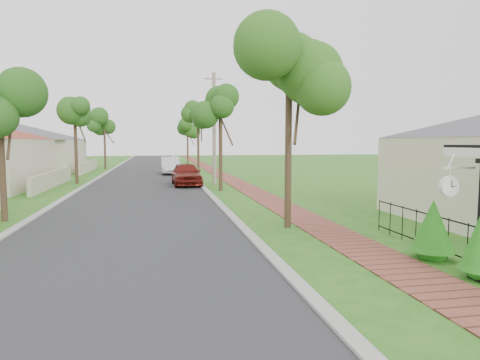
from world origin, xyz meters
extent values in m
plane|color=#2B6518|center=(0.00, 0.00, 0.00)|extent=(160.00, 160.00, 0.00)
cube|color=#28282B|center=(-3.00, 20.00, 0.00)|extent=(7.00, 120.00, 0.02)
cube|color=#9E9E99|center=(0.65, 20.00, 0.00)|extent=(0.30, 120.00, 0.10)
cube|color=#9E9E99|center=(-6.65, 20.00, 0.00)|extent=(0.30, 120.00, 0.10)
cube|color=brown|center=(3.25, 20.00, 0.00)|extent=(1.50, 120.00, 0.03)
cube|color=black|center=(4.90, 0.00, 0.95)|extent=(0.03, 8.00, 0.03)
cube|color=black|center=(4.90, 0.00, 0.15)|extent=(0.03, 8.00, 0.03)
cylinder|color=black|center=(4.90, 0.00, 0.50)|extent=(0.02, 0.02, 1.00)
cylinder|color=black|center=(4.90, 0.67, 0.50)|extent=(0.02, 0.02, 1.00)
cylinder|color=black|center=(4.90, 1.33, 0.50)|extent=(0.02, 0.02, 1.00)
cylinder|color=black|center=(4.90, 2.00, 0.50)|extent=(0.02, 0.02, 1.00)
cylinder|color=black|center=(4.90, 2.67, 0.50)|extent=(0.02, 0.02, 1.00)
cylinder|color=black|center=(4.90, 3.33, 0.50)|extent=(0.02, 0.02, 1.00)
cylinder|color=black|center=(4.90, 4.00, 0.50)|extent=(0.02, 0.02, 1.00)
cylinder|color=#382619|center=(1.50, 16.00, 2.27)|extent=(0.22, 0.22, 4.55)
sphere|color=#154E14|center=(1.50, 16.00, 4.68)|extent=(1.70, 1.70, 1.70)
cylinder|color=#382619|center=(1.50, 30.00, 2.45)|extent=(0.22, 0.22, 4.90)
sphere|color=#154E14|center=(1.50, 30.00, 5.04)|extent=(1.70, 1.70, 1.70)
cylinder|color=#382619|center=(1.50, 44.00, 2.10)|extent=(0.22, 0.22, 4.20)
sphere|color=#154E14|center=(1.50, 44.00, 4.32)|extent=(1.70, 1.70, 1.70)
cylinder|color=#382619|center=(-7.50, 8.00, 1.92)|extent=(0.22, 0.22, 3.85)
cylinder|color=#382619|center=(-7.50, 22.00, 2.45)|extent=(0.22, 0.22, 4.90)
sphere|color=#154E14|center=(-7.50, 22.00, 5.04)|extent=(1.70, 1.70, 1.70)
cylinder|color=#382619|center=(-7.50, 38.00, 2.27)|extent=(0.22, 0.22, 4.55)
sphere|color=#154E14|center=(-7.50, 38.00, 4.68)|extent=(1.70, 1.70, 1.70)
sphere|color=#196313|center=(4.45, 0.64, 0.31)|extent=(0.82, 0.82, 0.82)
cone|color=#196313|center=(4.45, 0.64, 0.89)|extent=(0.93, 0.93, 1.15)
cube|color=#BFB299|center=(-8.60, 20.00, 0.50)|extent=(0.25, 10.00, 1.00)
cube|color=beige|center=(-15.00, 34.00, 1.50)|extent=(11.00, 10.00, 3.00)
pyramid|color=#4C4C51|center=(-15.00, 34.00, 3.80)|extent=(15.56, 15.56, 1.60)
cube|color=#BFB299|center=(-8.60, 34.00, 0.50)|extent=(0.25, 10.00, 1.00)
imported|color=maroon|center=(-0.28, 19.34, 0.75)|extent=(1.90, 4.44, 1.49)
imported|color=silver|center=(-1.00, 29.43, 0.74)|extent=(1.58, 4.48, 1.47)
cylinder|color=#382619|center=(2.16, 5.03, 2.38)|extent=(0.22, 0.22, 4.76)
sphere|color=#34681E|center=(2.16, 5.03, 4.89)|extent=(2.37, 2.37, 2.37)
cylinder|color=gray|center=(1.65, 20.00, 3.69)|extent=(0.24, 0.24, 7.38)
cube|color=gray|center=(1.65, 20.00, 6.98)|extent=(1.20, 0.08, 0.08)
cube|color=white|center=(4.12, -0.60, 2.30)|extent=(0.74, 0.05, 0.05)
cylinder|color=white|center=(3.92, -0.60, 2.13)|extent=(0.02, 0.02, 0.32)
cylinder|color=white|center=(3.92, -0.60, 1.92)|extent=(0.45, 0.10, 0.45)
cylinder|color=white|center=(3.92, -0.66, 1.92)|extent=(0.38, 0.01, 0.38)
cylinder|color=white|center=(3.92, -0.54, 1.92)|extent=(0.38, 0.01, 0.38)
cube|color=black|center=(3.92, -0.67, 1.99)|extent=(0.01, 0.01, 0.15)
cube|color=black|center=(3.96, -0.67, 1.92)|extent=(0.10, 0.01, 0.02)
camera|label=1|loc=(-2.04, -8.47, 2.85)|focal=32.00mm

